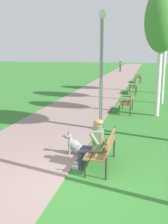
% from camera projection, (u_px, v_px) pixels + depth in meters
% --- Properties ---
extents(ground_plane, '(120.00, 120.00, 0.00)m').
position_uv_depth(ground_plane, '(70.00, 188.00, 5.71)').
color(ground_plane, '#33752D').
extents(paved_path, '(3.31, 60.00, 0.04)m').
position_uv_depth(paved_path, '(117.00, 77.00, 28.89)').
color(paved_path, gray).
rests_on(paved_path, ground).
extents(park_bench_near, '(0.55, 1.50, 0.85)m').
position_uv_depth(park_bench_near, '(103.00, 147.00, 6.67)').
color(park_bench_near, olive).
rests_on(park_bench_near, ground).
extents(park_bench_mid, '(0.55, 1.50, 0.85)m').
position_uv_depth(park_bench_mid, '(128.00, 101.00, 12.61)').
color(park_bench_mid, olive).
rests_on(park_bench_mid, ground).
extents(park_bench_far, '(0.55, 1.50, 0.85)m').
position_uv_depth(park_bench_far, '(133.00, 86.00, 18.10)').
color(park_bench_far, olive).
rests_on(park_bench_far, ground).
extents(park_bench_furthest, '(0.55, 1.50, 0.85)m').
position_uv_depth(park_bench_furthest, '(138.00, 77.00, 24.30)').
color(park_bench_furthest, olive).
rests_on(park_bench_furthest, ground).
extents(person_seated_on_near_bench, '(0.74, 0.49, 1.25)m').
position_uv_depth(person_seated_on_near_bench, '(94.00, 142.00, 6.51)').
color(person_seated_on_near_bench, '#33384C').
rests_on(person_seated_on_near_bench, ground).
extents(dog_grey, '(0.83, 0.36, 0.71)m').
position_uv_depth(dog_grey, '(76.00, 146.00, 7.44)').
color(dog_grey, gray).
rests_on(dog_grey, ground).
extents(lamp_post_near, '(0.24, 0.24, 4.15)m').
position_uv_depth(lamp_post_near, '(101.00, 71.00, 9.33)').
color(lamp_post_near, gray).
rests_on(lamp_post_near, ground).
extents(birch_tree_third, '(1.45, 1.43, 5.37)m').
position_uv_depth(birch_tree_third, '(162.00, 21.00, 11.14)').
color(birch_tree_third, silver).
rests_on(birch_tree_third, ground).
extents(birch_tree_fourth, '(1.80, 1.74, 6.63)m').
position_uv_depth(birch_tree_fourth, '(168.00, 4.00, 13.77)').
color(birch_tree_fourth, silver).
rests_on(birch_tree_fourth, ground).
extents(birch_tree_fifth, '(1.72, 1.63, 5.95)m').
position_uv_depth(birch_tree_fifth, '(165.00, 20.00, 17.33)').
color(birch_tree_fifth, silver).
rests_on(birch_tree_fifth, ground).
extents(pedestrian_distant, '(0.32, 0.22, 1.65)m').
position_uv_depth(pedestrian_distant, '(120.00, 65.00, 36.43)').
color(pedestrian_distant, '#383842').
rests_on(pedestrian_distant, ground).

